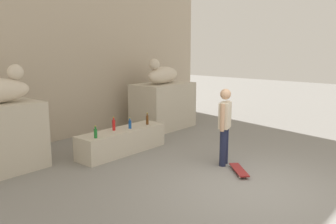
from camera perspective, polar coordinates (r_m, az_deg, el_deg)
The scene contains 11 objects.
ground_plane at distance 6.71m, azimuth 13.41°, elevation -12.05°, with size 40.00×40.00×0.00m, color gray.
facade_wall at distance 10.33m, azimuth -17.29°, elevation 13.66°, with size 11.20×0.60×6.37m, color #BCAC95.
pedestal_right at distance 11.06m, azimuth -0.80°, elevation 1.00°, with size 1.90×1.17×1.41m, color beige.
statue_reclining_right at distance 10.90m, azimuth -0.90°, elevation 6.11°, with size 1.69×0.92×0.78m.
ledge_block at distance 8.64m, azimuth -7.40°, elevation -4.68°, with size 2.37×0.65×0.58m, color beige.
skater at distance 7.66m, azimuth 9.16°, elevation -1.83°, with size 0.52×0.30×1.67m.
skateboard at distance 7.44m, azimuth 11.41°, elevation -9.16°, with size 0.70×0.71×0.08m.
bottle_brown at distance 9.03m, azimuth -3.37°, elevation -1.25°, with size 0.07×0.07×0.30m.
bottle_green at distance 7.86m, azimuth -11.64°, elevation -3.36°, with size 0.07×0.07×0.27m.
bottle_red at distance 8.48m, azimuth -8.76°, elevation -2.06°, with size 0.07×0.07×0.32m.
bottle_blue at distance 8.63m, azimuth -6.18°, elevation -1.97°, with size 0.07×0.07×0.27m.
Camera 1 is at (-5.57, -2.75, 2.55)m, focal length 37.68 mm.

